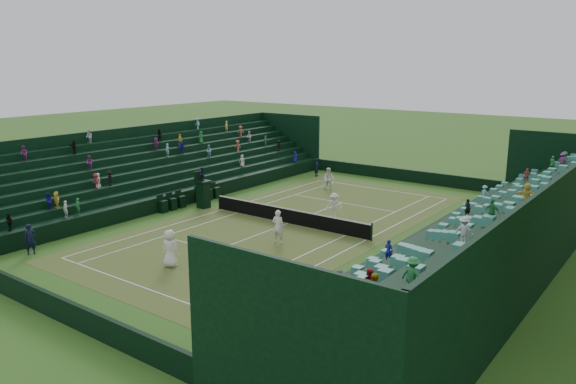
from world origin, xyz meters
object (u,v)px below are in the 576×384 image
Objects in this scene: tennis_net at (288,215)px; player_far_west at (329,179)px; umpire_chair at (203,191)px; player_near_east at (278,227)px; player_far_east at (334,206)px; player_near_west at (170,248)px.

tennis_net is 6.63× the size of player_far_west.
umpire_chair is 1.48× the size of player_near_east.
player_far_east is (-0.26, 6.15, -0.13)m from player_near_east.
player_near_west is (-0.14, -9.36, 0.41)m from tennis_net.
player_near_east is (1.97, 6.00, 0.01)m from player_near_west.
player_near_west is 18.85m from player_far_west.
player_far_west is at bearing 67.46° from umpire_chair.
tennis_net is at bearing -84.98° from player_far_west.
player_near_east reaches higher than tennis_net.
player_far_west is at bearing 83.78° from player_far_east.
player_near_east reaches higher than player_far_west.
player_near_east is at bearing -61.46° from tennis_net.
player_far_west reaches higher than player_far_east.
umpire_chair reaches higher than player_far_west.
umpire_chair reaches higher than tennis_net.
player_near_west is 1.06× the size of player_far_west.
umpire_chair is 1.50× the size of player_near_west.
player_near_east reaches higher than player_far_east.
player_near_west is at bearing -90.87° from tennis_net.
tennis_net is 9.37m from player_near_west.
player_far_west is (-2.97, 9.27, 0.35)m from tennis_net.
umpire_chair is at bearing -68.21° from player_near_west.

